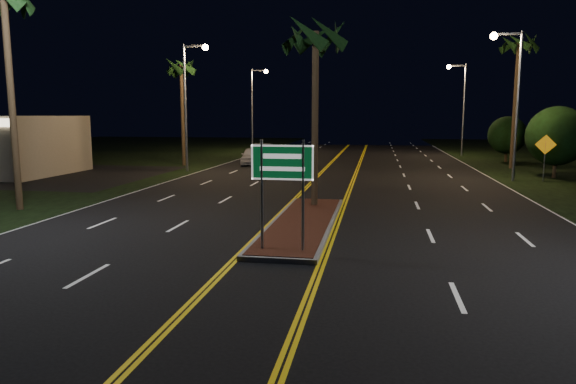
% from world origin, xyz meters
% --- Properties ---
extents(ground, '(120.00, 120.00, 0.00)m').
position_xyz_m(ground, '(0.00, 0.00, 0.00)').
color(ground, black).
rests_on(ground, ground).
extents(median_island, '(2.25, 10.25, 0.17)m').
position_xyz_m(median_island, '(0.00, 7.00, 0.08)').
color(median_island, gray).
rests_on(median_island, ground).
extents(highway_sign, '(1.80, 0.08, 3.20)m').
position_xyz_m(highway_sign, '(0.00, 2.80, 2.40)').
color(highway_sign, gray).
rests_on(highway_sign, ground).
extents(streetlight_left_mid, '(1.91, 0.44, 9.00)m').
position_xyz_m(streetlight_left_mid, '(-10.61, 24.00, 5.66)').
color(streetlight_left_mid, gray).
rests_on(streetlight_left_mid, ground).
extents(streetlight_left_far, '(1.91, 0.44, 9.00)m').
position_xyz_m(streetlight_left_far, '(-10.61, 44.00, 5.66)').
color(streetlight_left_far, gray).
rests_on(streetlight_left_far, ground).
extents(streetlight_right_mid, '(1.91, 0.44, 9.00)m').
position_xyz_m(streetlight_right_mid, '(10.61, 22.00, 5.66)').
color(streetlight_right_mid, gray).
rests_on(streetlight_right_mid, ground).
extents(streetlight_right_far, '(1.91, 0.44, 9.00)m').
position_xyz_m(streetlight_right_far, '(10.61, 42.00, 5.66)').
color(streetlight_right_far, gray).
rests_on(streetlight_right_far, ground).
extents(palm_median, '(2.40, 2.40, 8.30)m').
position_xyz_m(palm_median, '(0.00, 10.50, 7.28)').
color(palm_median, '#382819').
rests_on(palm_median, ground).
extents(palm_left_near, '(2.40, 2.40, 9.80)m').
position_xyz_m(palm_left_near, '(-12.50, 8.00, 8.68)').
color(palm_left_near, '#382819').
rests_on(palm_left_near, ground).
extents(palm_left_far, '(2.40, 2.40, 8.80)m').
position_xyz_m(palm_left_far, '(-12.80, 28.00, 7.75)').
color(palm_left_far, '#382819').
rests_on(palm_left_far, ground).
extents(palm_right_far, '(2.40, 2.40, 10.30)m').
position_xyz_m(palm_right_far, '(12.80, 30.00, 9.14)').
color(palm_right_far, '#382819').
rests_on(palm_right_far, ground).
extents(shrub_mid, '(3.78, 3.78, 4.62)m').
position_xyz_m(shrub_mid, '(14.00, 24.00, 2.73)').
color(shrub_mid, '#382819').
rests_on(shrub_mid, ground).
extents(shrub_far, '(3.24, 3.24, 3.96)m').
position_xyz_m(shrub_far, '(13.80, 36.00, 2.34)').
color(shrub_far, '#382819').
rests_on(shrub_far, ground).
extents(car_near, '(2.88, 5.28, 1.67)m').
position_xyz_m(car_near, '(-7.52, 29.71, 0.83)').
color(car_near, silver).
rests_on(car_near, ground).
extents(car_far, '(2.79, 5.30, 1.69)m').
position_xyz_m(car_far, '(-7.88, 34.53, 0.84)').
color(car_far, '#999BA1').
rests_on(car_far, ground).
extents(warning_sign, '(1.16, 0.36, 2.87)m').
position_xyz_m(warning_sign, '(12.78, 22.09, 1.90)').
color(warning_sign, gray).
rests_on(warning_sign, ground).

